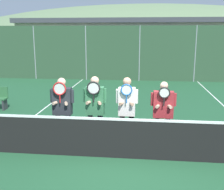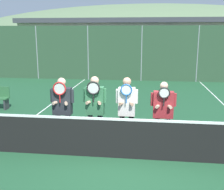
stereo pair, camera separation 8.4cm
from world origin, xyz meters
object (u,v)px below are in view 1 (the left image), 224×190
at_px(car_far_left, 62,60).
at_px(player_center_right, 127,108).
at_px(player_leftmost, 62,106).
at_px(car_left_of_center, 131,61).
at_px(player_rightmost, 163,110).
at_px(car_center, 203,62).
at_px(player_center_left, 95,106).

bearing_deg(car_far_left, player_center_right, -67.20).
distance_m(player_leftmost, car_left_of_center, 12.66).
distance_m(player_center_right, car_far_left, 14.01).
distance_m(player_leftmost, car_far_left, 13.53).
bearing_deg(player_rightmost, car_left_of_center, 96.27).
bearing_deg(car_center, player_rightmost, -105.23).
relative_size(player_center_left, player_rightmost, 1.07).
relative_size(player_center_right, car_center, 0.44).
height_order(player_leftmost, car_center, player_leftmost).
distance_m(player_leftmost, player_center_right, 1.60).
xyz_separation_m(player_rightmost, car_center, (3.48, 12.78, -0.10)).
xyz_separation_m(player_rightmost, car_left_of_center, (-1.37, 12.46, -0.07)).
bearing_deg(player_center_right, player_leftmost, -177.89).
relative_size(car_far_left, car_left_of_center, 0.95).
distance_m(player_center_left, car_center, 13.89).
height_order(player_rightmost, car_left_of_center, car_left_of_center).
height_order(car_far_left, car_left_of_center, car_far_left).
bearing_deg(player_rightmost, player_center_right, -174.20).
relative_size(player_center_left, car_center, 0.44).
xyz_separation_m(car_left_of_center, car_center, (4.85, 0.32, -0.03)).
relative_size(player_center_right, player_rightmost, 1.06).
xyz_separation_m(player_leftmost, player_center_left, (0.82, 0.03, 0.02)).
relative_size(player_center_right, car_far_left, 0.42).
relative_size(player_rightmost, car_far_left, 0.39).
relative_size(player_leftmost, car_far_left, 0.41).
relative_size(player_leftmost, player_rightmost, 1.04).
bearing_deg(car_far_left, car_left_of_center, -4.22).
bearing_deg(player_leftmost, player_center_left, 2.01).
height_order(player_center_left, car_left_of_center, car_left_of_center).
bearing_deg(player_center_right, car_left_of_center, 92.21).
bearing_deg(player_center_right, car_far_left, 112.80).
bearing_deg(car_far_left, player_leftmost, -73.57).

